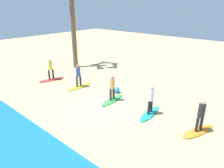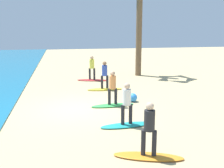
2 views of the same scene
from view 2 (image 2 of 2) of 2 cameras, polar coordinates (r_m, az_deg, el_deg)
ground_plane at (r=13.21m, az=-7.04°, el=-5.06°), size 60.00×60.00×0.00m
surfboard_orange at (r=8.67m, az=7.44°, el=-14.47°), size 1.17×2.17×0.09m
surfer_orange at (r=8.27m, az=7.64°, el=-8.33°), size 0.32×0.44×1.64m
surfboard_teal at (r=11.00m, az=2.99°, el=-8.38°), size 0.76×2.14×0.09m
surfer_teal at (r=10.69m, az=3.05°, el=-3.40°), size 0.32×0.46×1.64m
surfboard_green at (r=13.51m, az=0.11°, el=-4.36°), size 0.74×2.14×0.09m
surfer_green at (r=13.26m, az=0.11°, el=-0.25°), size 0.32×0.46×1.64m
surfboard_yellow at (r=16.72m, az=-1.51°, el=-1.06°), size 0.57×2.10×0.09m
surfer_yellow at (r=16.51m, az=-1.53°, el=2.29°), size 0.32×0.46×1.64m
surfboard_red at (r=19.42m, az=-4.09°, el=0.82°), size 1.06×2.17×0.09m
surfer_red at (r=19.24m, az=-4.13°, el=3.72°), size 0.32×0.45×1.64m
beach_ball at (r=14.24m, az=4.31°, el=-2.78°), size 0.44×0.44×0.44m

